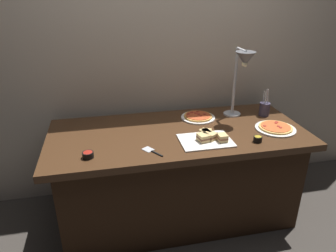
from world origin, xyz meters
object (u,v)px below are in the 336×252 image
at_px(pizza_plate_front, 275,128).
at_px(sauce_cup_far, 88,155).
at_px(serving_spatula, 152,151).
at_px(sandwich_platter, 208,138).
at_px(sauce_cup_near, 258,139).
at_px(heat_lamp, 243,66).
at_px(utensil_holder, 264,109).
at_px(pizza_plate_center, 198,117).

distance_m(pizza_plate_front, sauce_cup_far, 1.38).
bearing_deg(serving_spatula, sandwich_platter, 10.90).
distance_m(sauce_cup_near, sauce_cup_far, 1.14).
height_order(heat_lamp, utensil_holder, heat_lamp).
xyz_separation_m(heat_lamp, serving_spatula, (-0.76, -0.38, -0.43)).
bearing_deg(sandwich_platter, serving_spatula, -169.10).
bearing_deg(serving_spatula, sauce_cup_near, -0.77).
relative_size(pizza_plate_center, sauce_cup_near, 4.62).
height_order(heat_lamp, pizza_plate_center, heat_lamp).
relative_size(pizza_plate_front, utensil_holder, 1.30).
bearing_deg(heat_lamp, sauce_cup_near, -93.36).
xyz_separation_m(sauce_cup_far, utensil_holder, (1.42, 0.41, 0.04)).
height_order(pizza_plate_front, sauce_cup_far, sauce_cup_far).
relative_size(sandwich_platter, sauce_cup_far, 5.05).
xyz_separation_m(pizza_plate_center, utensil_holder, (0.56, -0.05, 0.05)).
xyz_separation_m(sauce_cup_near, serving_spatula, (-0.74, 0.01, -0.02)).
height_order(sandwich_platter, sauce_cup_near, sandwich_platter).
bearing_deg(utensil_holder, sandwich_platter, -150.42).
xyz_separation_m(pizza_plate_front, utensil_holder, (0.05, 0.28, 0.05)).
height_order(sauce_cup_near, sauce_cup_far, sauce_cup_near).
relative_size(heat_lamp, sauce_cup_far, 7.87).
xyz_separation_m(sandwich_platter, sauce_cup_near, (0.33, -0.09, 0.00)).
height_order(sauce_cup_far, serving_spatula, sauce_cup_far).
relative_size(sandwich_platter, sauce_cup_near, 6.01).
bearing_deg(sandwich_platter, utensil_holder, 29.58).
height_order(pizza_plate_center, sandwich_platter, sandwich_platter).
bearing_deg(pizza_plate_center, sandwich_platter, -97.53).
distance_m(pizza_plate_center, utensil_holder, 0.56).
xyz_separation_m(sauce_cup_near, utensil_holder, (0.27, 0.43, 0.04)).
distance_m(pizza_plate_front, utensil_holder, 0.28).
distance_m(sandwich_platter, utensil_holder, 0.70).
bearing_deg(utensil_holder, heat_lamp, -171.39).
xyz_separation_m(utensil_holder, serving_spatula, (-1.01, -0.42, -0.06)).
distance_m(heat_lamp, sauce_cup_far, 1.29).
xyz_separation_m(sauce_cup_far, serving_spatula, (0.41, -0.01, -0.02)).
height_order(sandwich_platter, serving_spatula, sandwich_platter).
relative_size(pizza_plate_front, pizza_plate_center, 1.08).
bearing_deg(pizza_plate_front, sandwich_platter, -172.85).
relative_size(sauce_cup_far, utensil_holder, 0.31).
bearing_deg(heat_lamp, sauce_cup_far, -162.22).
bearing_deg(pizza_plate_center, utensil_holder, -5.62).
relative_size(sauce_cup_far, serving_spatula, 0.44).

